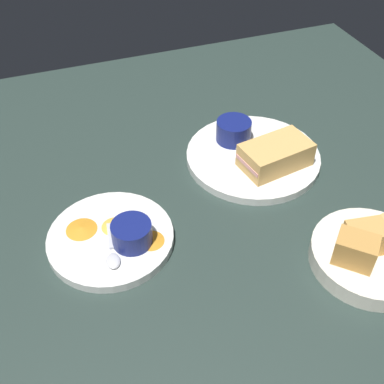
{
  "coord_description": "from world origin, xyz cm",
  "views": [
    {
      "loc": [
        32.91,
        61.45,
        60.61
      ],
      "look_at": [
        11.62,
        3.29,
        3.0
      ],
      "focal_mm": 44.8,
      "sensor_mm": 36.0,
      "label": 1
    }
  ],
  "objects_px": {
    "plate_chips_companion": "(111,238)",
    "spoon_by_gravy_ramekin": "(112,255)",
    "sandwich_half_near": "(275,155)",
    "spoon_by_dark_ramekin": "(244,154)",
    "ramekin_light_gravy": "(132,233)",
    "bread_basket_rear": "(370,252)",
    "ramekin_dark_sauce": "(234,130)",
    "plate_sandwich_main": "(253,157)"
  },
  "relations": [
    {
      "from": "plate_sandwich_main",
      "to": "spoon_by_dark_ramekin",
      "type": "relative_size",
      "value": 2.68
    },
    {
      "from": "plate_chips_companion",
      "to": "spoon_by_gravy_ramekin",
      "type": "xyz_separation_m",
      "value": [
        0.01,
        0.05,
        0.01
      ]
    },
    {
      "from": "sandwich_half_near",
      "to": "bread_basket_rear",
      "type": "height_order",
      "value": "bread_basket_rear"
    },
    {
      "from": "ramekin_light_gravy",
      "to": "bread_basket_rear",
      "type": "xyz_separation_m",
      "value": [
        -0.34,
        0.16,
        -0.01
      ]
    },
    {
      "from": "plate_chips_companion",
      "to": "spoon_by_dark_ramekin",
      "type": "bearing_deg",
      "value": -158.62
    },
    {
      "from": "plate_sandwich_main",
      "to": "ramekin_light_gravy",
      "type": "bearing_deg",
      "value": 26.51
    },
    {
      "from": "ramekin_dark_sauce",
      "to": "ramekin_light_gravy",
      "type": "relative_size",
      "value": 1.07
    },
    {
      "from": "plate_sandwich_main",
      "to": "sandwich_half_near",
      "type": "distance_m",
      "value": 0.06
    },
    {
      "from": "spoon_by_dark_ramekin",
      "to": "bread_basket_rear",
      "type": "relative_size",
      "value": 0.52
    },
    {
      "from": "sandwich_half_near",
      "to": "plate_chips_companion",
      "type": "relative_size",
      "value": 0.68
    },
    {
      "from": "plate_sandwich_main",
      "to": "spoon_by_gravy_ramekin",
      "type": "height_order",
      "value": "spoon_by_gravy_ramekin"
    },
    {
      "from": "spoon_by_dark_ramekin",
      "to": "ramekin_light_gravy",
      "type": "relative_size",
      "value": 1.5
    },
    {
      "from": "ramekin_dark_sauce",
      "to": "spoon_by_gravy_ramekin",
      "type": "xyz_separation_m",
      "value": [
        0.3,
        0.22,
        -0.02
      ]
    },
    {
      "from": "bread_basket_rear",
      "to": "spoon_by_dark_ramekin",
      "type": "bearing_deg",
      "value": -75.36
    },
    {
      "from": "plate_chips_companion",
      "to": "spoon_by_gravy_ramekin",
      "type": "distance_m",
      "value": 0.05
    },
    {
      "from": "sandwich_half_near",
      "to": "spoon_by_dark_ramekin",
      "type": "relative_size",
      "value": 1.44
    },
    {
      "from": "sandwich_half_near",
      "to": "ramekin_light_gravy",
      "type": "xyz_separation_m",
      "value": [
        0.31,
        0.1,
        -0.0
      ]
    },
    {
      "from": "bread_basket_rear",
      "to": "spoon_by_gravy_ramekin",
      "type": "bearing_deg",
      "value": -20.03
    },
    {
      "from": "sandwich_half_near",
      "to": "spoon_by_dark_ramekin",
      "type": "height_order",
      "value": "sandwich_half_near"
    },
    {
      "from": "plate_chips_companion",
      "to": "ramekin_light_gravy",
      "type": "relative_size",
      "value": 3.19
    },
    {
      "from": "spoon_by_dark_ramekin",
      "to": "ramekin_light_gravy",
      "type": "height_order",
      "value": "ramekin_light_gravy"
    },
    {
      "from": "plate_chips_companion",
      "to": "spoon_by_gravy_ramekin",
      "type": "height_order",
      "value": "spoon_by_gravy_ramekin"
    },
    {
      "from": "ramekin_light_gravy",
      "to": "spoon_by_gravy_ramekin",
      "type": "distance_m",
      "value": 0.05
    },
    {
      "from": "ramekin_dark_sauce",
      "to": "bread_basket_rear",
      "type": "bearing_deg",
      "value": 102.39
    },
    {
      "from": "spoon_by_gravy_ramekin",
      "to": "sandwich_half_near",
      "type": "bearing_deg",
      "value": -161.39
    },
    {
      "from": "spoon_by_dark_ramekin",
      "to": "ramekin_light_gravy",
      "type": "distance_m",
      "value": 0.3
    },
    {
      "from": "ramekin_dark_sauce",
      "to": "bread_basket_rear",
      "type": "distance_m",
      "value": 0.36
    },
    {
      "from": "spoon_by_dark_ramekin",
      "to": "bread_basket_rear",
      "type": "bearing_deg",
      "value": 104.64
    },
    {
      "from": "plate_sandwich_main",
      "to": "ramekin_light_gravy",
      "type": "distance_m",
      "value": 0.32
    },
    {
      "from": "spoon_by_dark_ramekin",
      "to": "plate_chips_companion",
      "type": "xyz_separation_m",
      "value": [
        0.3,
        0.12,
        -0.01
      ]
    },
    {
      "from": "plate_sandwich_main",
      "to": "plate_chips_companion",
      "type": "relative_size",
      "value": 1.26
    },
    {
      "from": "spoon_by_gravy_ramekin",
      "to": "bread_basket_rear",
      "type": "xyz_separation_m",
      "value": [
        -0.38,
        0.14,
        0.01
      ]
    },
    {
      "from": "plate_chips_companion",
      "to": "ramekin_light_gravy",
      "type": "distance_m",
      "value": 0.05
    },
    {
      "from": "ramekin_dark_sauce",
      "to": "ramekin_light_gravy",
      "type": "xyz_separation_m",
      "value": [
        0.27,
        0.2,
        -0.0
      ]
    },
    {
      "from": "spoon_by_dark_ramekin",
      "to": "spoon_by_gravy_ramekin",
      "type": "distance_m",
      "value": 0.34
    },
    {
      "from": "ramekin_dark_sauce",
      "to": "spoon_by_gravy_ramekin",
      "type": "bearing_deg",
      "value": 35.64
    },
    {
      "from": "plate_chips_companion",
      "to": "spoon_by_gravy_ramekin",
      "type": "relative_size",
      "value": 2.1
    },
    {
      "from": "spoon_by_dark_ramekin",
      "to": "ramekin_dark_sauce",
      "type": "bearing_deg",
      "value": -90.21
    },
    {
      "from": "plate_sandwich_main",
      "to": "plate_chips_companion",
      "type": "xyz_separation_m",
      "value": [
        0.32,
        0.12,
        0.0
      ]
    },
    {
      "from": "plate_chips_companion",
      "to": "plate_sandwich_main",
      "type": "bearing_deg",
      "value": -159.9
    },
    {
      "from": "plate_chips_companion",
      "to": "bread_basket_rear",
      "type": "distance_m",
      "value": 0.42
    },
    {
      "from": "spoon_by_dark_ramekin",
      "to": "spoon_by_gravy_ramekin",
      "type": "xyz_separation_m",
      "value": [
        0.3,
        0.16,
        0.0
      ]
    }
  ]
}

